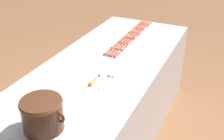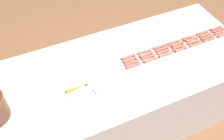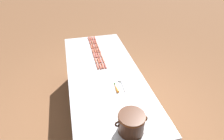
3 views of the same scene
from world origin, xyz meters
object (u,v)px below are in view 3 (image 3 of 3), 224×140
hot_dog_16 (93,46)px  carrot (116,87)px  hot_dog_9 (96,46)px  hot_dog_27 (98,66)px  hot_dog_23 (91,47)px  hot_dog_3 (99,50)px  hot_dog_2 (98,46)px  hot_dog_4 (101,55)px  hot_dog_19 (98,61)px  hot_dog_22 (90,43)px  hot_dog_15 (92,42)px  hot_dog_24 (93,51)px  hot_dog_6 (105,66)px  hot_dog_17 (95,51)px  hot_dog_1 (96,42)px  serving_spoon (121,83)px  hot_dog_10 (97,50)px  hot_dog_14 (91,39)px  hot_dog_20 (100,66)px  hot_dog_11 (99,55)px  hot_dog_12 (100,60)px  hot_dog_25 (94,56)px  hot_dog_5 (103,60)px  hot_dog_26 (96,61)px  bean_pot (131,122)px  hot_dog_13 (103,66)px  hot_dog_21 (89,39)px  hot_dog_7 (93,38)px  hot_dog_0 (95,38)px  hot_dog_8 (94,42)px  hot_dog_18 (96,55)px

hot_dog_16 → carrot: 1.20m
hot_dog_9 → hot_dog_27: size_ratio=1.00×
hot_dog_23 → hot_dog_3: bearing=123.2°
hot_dog_2 → hot_dog_4: same height
hot_dog_19 → hot_dog_4: bearing=-113.4°
hot_dog_22 → hot_dog_4: bearing=102.3°
hot_dog_15 → hot_dog_24: (0.04, 0.34, 0.00)m
hot_dog_3 → hot_dog_6: (-0.00, 0.49, 0.00)m
hot_dog_17 → hot_dog_24: same height
hot_dog_3 → hot_dog_1: bearing=-89.9°
hot_dog_22 → hot_dog_19: bearing=93.3°
serving_spoon → hot_dog_17: bearing=-78.3°
hot_dog_10 → hot_dog_15: (0.03, -0.33, 0.00)m
hot_dog_14 → hot_dog_20: (-0.00, 0.99, 0.00)m
hot_dog_11 → hot_dog_12: same height
hot_dog_17 → hot_dog_25: bearing=76.3°
hot_dog_5 → hot_dog_19: (0.07, -0.00, 0.00)m
hot_dog_1 → hot_dog_26: 0.66m
hot_dog_17 → bean_pot: bearing=92.8°
hot_dog_9 → hot_dog_16: 0.04m
hot_dog_5 → hot_dog_13: (0.04, 0.16, 0.00)m
hot_dog_19 → hot_dog_20: same height
hot_dog_1 → hot_dog_27: bearing=82.2°
hot_dog_6 → hot_dog_21: bearing=-83.6°
bean_pot → hot_dog_1: bearing=-89.6°
hot_dog_25 → hot_dog_13: bearing=102.7°
hot_dog_7 → hot_dog_26: same height
hot_dog_16 → hot_dog_17: same height
hot_dog_15 → hot_dog_1: bearing=176.2°
hot_dog_0 → hot_dog_13: same height
hot_dog_14 → hot_dog_24: bearing=85.9°
hot_dog_3 → hot_dog_22: (0.11, -0.33, 0.00)m
hot_dog_15 → hot_dog_19: size_ratio=1.00×
hot_dog_10 → hot_dog_12: bearing=89.5°
hot_dog_2 → serving_spoon: 1.11m
hot_dog_8 → hot_dog_24: bearing=76.9°
hot_dog_16 → hot_dog_18: same height
hot_dog_1 → hot_dog_14: size_ratio=1.00×
hot_dog_22 → hot_dog_23: (0.00, 0.17, 0.00)m
hot_dog_10 → hot_dog_13: (0.00, 0.49, 0.00)m
hot_dog_22 → carrot: size_ratio=0.80×
hot_dog_14 → hot_dog_20: 0.99m
hot_dog_9 → hot_dog_10: same height
hot_dog_4 → serving_spoon: 0.78m
hot_dog_9 → hot_dog_13: 0.66m
hot_dog_2 → hot_dog_16: (0.08, 0.00, 0.00)m
hot_dog_9 → hot_dog_23: bearing=3.3°
hot_dog_15 → carrot: (-0.10, 1.35, 0.00)m
hot_dog_13 → hot_dog_16: bearing=-86.8°
bean_pot → hot_dog_18: bearing=-86.7°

